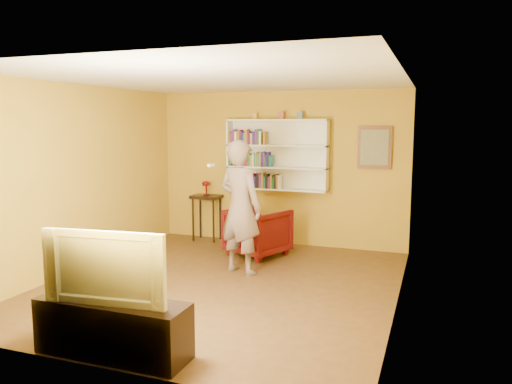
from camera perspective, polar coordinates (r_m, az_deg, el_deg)
room_shell at (r=6.57m, az=-3.86°, el=-2.01°), size 5.30×5.80×2.88m
bookshelf at (r=8.75m, az=2.52°, el=4.25°), size 1.80×0.29×1.23m
books_row_lower at (r=8.82m, az=-0.07°, el=1.25°), size 0.94×0.19×0.27m
books_row_middle at (r=8.81m, az=-0.63°, el=3.74°), size 0.80×0.19×0.27m
books_row_upper at (r=8.81m, az=-0.93°, el=6.22°), size 0.68×0.19×0.27m
ornament_left at (r=8.81m, az=-0.09°, el=8.64°), size 0.07×0.07×0.10m
ornament_centre at (r=8.66m, az=2.95°, el=8.73°), size 0.09×0.09×0.12m
ornament_right at (r=8.56m, az=5.09°, el=8.70°), size 0.09×0.09×0.12m
framed_painting at (r=8.45m, az=13.41°, el=4.98°), size 0.55×0.05×0.70m
console_table at (r=9.19m, az=-5.68°, el=-1.26°), size 0.51×0.39×0.84m
ruby_lustre at (r=9.14m, az=-5.71°, el=0.81°), size 0.16×0.16×0.26m
armchair at (r=8.15m, az=0.24°, el=-4.57°), size 1.10×1.11×0.78m
person at (r=7.09m, az=-1.81°, el=-1.76°), size 0.80×0.65×1.91m
game_remote at (r=6.78m, az=-5.17°, el=3.08°), size 0.04×0.15×0.04m
tv_cabinet at (r=4.95m, az=-16.03°, el=-14.71°), size 1.46×0.44×0.52m
television at (r=4.76m, az=-16.30°, el=-8.00°), size 1.19×0.28×0.68m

